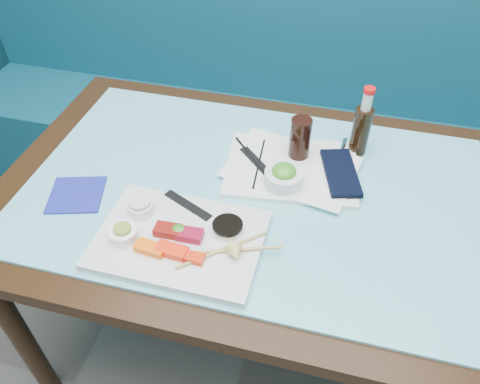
% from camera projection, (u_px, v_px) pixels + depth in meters
% --- Properties ---
extents(booth_bench, '(3.00, 0.56, 1.17)m').
position_uv_depth(booth_bench, '(295.00, 128.00, 2.11)').
color(booth_bench, '#0F4B5F').
rests_on(booth_bench, ground).
extents(dining_table, '(1.40, 0.90, 0.75)m').
position_uv_depth(dining_table, '(254.00, 213.00, 1.32)').
color(dining_table, black).
rests_on(dining_table, ground).
extents(glass_top, '(1.22, 0.76, 0.01)m').
position_uv_depth(glass_top, '(254.00, 190.00, 1.26)').
color(glass_top, '#69C0D2').
rests_on(glass_top, dining_table).
extents(sashimi_plate, '(0.39, 0.28, 0.02)m').
position_uv_depth(sashimi_plate, '(180.00, 240.00, 1.11)').
color(sashimi_plate, silver).
rests_on(sashimi_plate, glass_top).
extents(salmon_left, '(0.07, 0.04, 0.02)m').
position_uv_depth(salmon_left, '(150.00, 248.00, 1.07)').
color(salmon_left, '#FE620A').
rests_on(salmon_left, sashimi_plate).
extents(salmon_mid, '(0.08, 0.04, 0.02)m').
position_uv_depth(salmon_mid, '(172.00, 251.00, 1.07)').
color(salmon_mid, '#FF280A').
rests_on(salmon_mid, sashimi_plate).
extents(salmon_right, '(0.06, 0.03, 0.01)m').
position_uv_depth(salmon_right, '(192.00, 257.00, 1.05)').
color(salmon_right, red).
rests_on(salmon_right, sashimi_plate).
extents(tuna_left, '(0.06, 0.04, 0.02)m').
position_uv_depth(tuna_left, '(168.00, 230.00, 1.11)').
color(tuna_left, maroon).
rests_on(tuna_left, sashimi_plate).
extents(tuna_right, '(0.06, 0.04, 0.02)m').
position_uv_depth(tuna_right, '(190.00, 235.00, 1.10)').
color(tuna_right, maroon).
rests_on(tuna_right, sashimi_plate).
extents(seaweed_garnish, '(0.05, 0.04, 0.02)m').
position_uv_depth(seaweed_garnish, '(178.00, 230.00, 1.11)').
color(seaweed_garnish, '#32761B').
rests_on(seaweed_garnish, sashimi_plate).
extents(ramekin_wasabi, '(0.08, 0.08, 0.03)m').
position_uv_depth(ramekin_wasabi, '(123.00, 234.00, 1.10)').
color(ramekin_wasabi, white).
rests_on(ramekin_wasabi, sashimi_plate).
extents(wasabi_fill, '(0.04, 0.04, 0.01)m').
position_uv_depth(wasabi_fill, '(122.00, 229.00, 1.08)').
color(wasabi_fill, olive).
rests_on(wasabi_fill, ramekin_wasabi).
extents(ramekin_ginger, '(0.07, 0.07, 0.03)m').
position_uv_depth(ramekin_ginger, '(141.00, 208.00, 1.16)').
color(ramekin_ginger, white).
rests_on(ramekin_ginger, sashimi_plate).
extents(ginger_fill, '(0.05, 0.05, 0.01)m').
position_uv_depth(ginger_fill, '(140.00, 203.00, 1.15)').
color(ginger_fill, beige).
rests_on(ginger_fill, ramekin_ginger).
extents(soy_dish, '(0.09, 0.09, 0.01)m').
position_uv_depth(soy_dish, '(228.00, 228.00, 1.12)').
color(soy_dish, white).
rests_on(soy_dish, sashimi_plate).
extents(soy_fill, '(0.09, 0.09, 0.01)m').
position_uv_depth(soy_fill, '(228.00, 225.00, 1.11)').
color(soy_fill, black).
rests_on(soy_fill, soy_dish).
extents(lemon_wedge, '(0.05, 0.05, 0.04)m').
position_uv_depth(lemon_wedge, '(235.00, 253.00, 1.05)').
color(lemon_wedge, '#E1C96A').
rests_on(lemon_wedge, sashimi_plate).
extents(chopstick_sleeve, '(0.14, 0.08, 0.00)m').
position_uv_depth(chopstick_sleeve, '(188.00, 205.00, 1.18)').
color(chopstick_sleeve, black).
rests_on(chopstick_sleeve, sashimi_plate).
extents(wooden_chopstick_a, '(0.18, 0.16, 0.01)m').
position_uv_depth(wooden_chopstick_a, '(222.00, 250.00, 1.07)').
color(wooden_chopstick_a, tan).
rests_on(wooden_chopstick_a, sashimi_plate).
extents(wooden_chopstick_b, '(0.25, 0.09, 0.01)m').
position_uv_depth(wooden_chopstick_b, '(226.00, 251.00, 1.07)').
color(wooden_chopstick_b, tan).
rests_on(wooden_chopstick_b, sashimi_plate).
extents(serving_tray, '(0.39, 0.31, 0.01)m').
position_uv_depth(serving_tray, '(291.00, 169.00, 1.31)').
color(serving_tray, white).
rests_on(serving_tray, glass_top).
extents(paper_placemat, '(0.39, 0.30, 0.00)m').
position_uv_depth(paper_placemat, '(292.00, 166.00, 1.30)').
color(paper_placemat, white).
rests_on(paper_placemat, serving_tray).
extents(seaweed_bowl, '(0.11, 0.11, 0.04)m').
position_uv_depth(seaweed_bowl, '(283.00, 178.00, 1.24)').
color(seaweed_bowl, silver).
rests_on(seaweed_bowl, serving_tray).
extents(seaweed_salad, '(0.08, 0.08, 0.03)m').
position_uv_depth(seaweed_salad, '(284.00, 171.00, 1.22)').
color(seaweed_salad, '#3C9021').
rests_on(seaweed_salad, seaweed_bowl).
extents(cola_glass, '(0.07, 0.07, 0.12)m').
position_uv_depth(cola_glass, '(300.00, 138.00, 1.30)').
color(cola_glass, black).
rests_on(cola_glass, serving_tray).
extents(navy_pouch, '(0.13, 0.21, 0.01)m').
position_uv_depth(navy_pouch, '(341.00, 173.00, 1.27)').
color(navy_pouch, black).
rests_on(navy_pouch, serving_tray).
extents(fork, '(0.02, 0.10, 0.01)m').
position_uv_depth(fork, '(342.00, 150.00, 1.35)').
color(fork, silver).
rests_on(fork, serving_tray).
extents(black_chopstick_a, '(0.17, 0.20, 0.01)m').
position_uv_depth(black_chopstick_a, '(256.00, 162.00, 1.31)').
color(black_chopstick_a, black).
rests_on(black_chopstick_a, serving_tray).
extents(black_chopstick_b, '(0.02, 0.21, 0.01)m').
position_uv_depth(black_chopstick_b, '(259.00, 163.00, 1.31)').
color(black_chopstick_b, black).
rests_on(black_chopstick_b, serving_tray).
extents(tray_sleeve, '(0.13, 0.13, 0.00)m').
position_uv_depth(tray_sleeve, '(258.00, 163.00, 1.31)').
color(tray_sleeve, black).
rests_on(tray_sleeve, serving_tray).
extents(cola_bottle_body, '(0.06, 0.06, 0.15)m').
position_uv_depth(cola_bottle_body, '(361.00, 131.00, 1.32)').
color(cola_bottle_body, black).
rests_on(cola_bottle_body, glass_top).
extents(cola_bottle_neck, '(0.03, 0.03, 0.05)m').
position_uv_depth(cola_bottle_neck, '(367.00, 101.00, 1.26)').
color(cola_bottle_neck, silver).
rests_on(cola_bottle_neck, cola_bottle_body).
extents(cola_bottle_cap, '(0.03, 0.03, 0.01)m').
position_uv_depth(cola_bottle_cap, '(370.00, 90.00, 1.23)').
color(cola_bottle_cap, red).
rests_on(cola_bottle_cap, cola_bottle_neck).
extents(blue_napkin, '(0.17, 0.17, 0.01)m').
position_uv_depth(blue_napkin, '(76.00, 195.00, 1.24)').
color(blue_napkin, navy).
rests_on(blue_napkin, glass_top).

